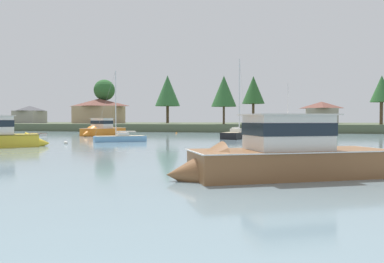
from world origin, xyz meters
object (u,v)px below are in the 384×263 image
object	(u,v)px
cruiser_wood	(270,163)
cruiser_yellow	(1,139)
sailboat_skyblue	(120,140)
dinghy_white	(36,135)
sailboat_black	(238,137)
mooring_buoy_white	(66,143)
mooring_buoy_orange	(176,133)
dinghy_teal	(92,132)
cruiser_orange	(100,132)

from	to	relation	value
cruiser_wood	cruiser_yellow	distance (m)	30.23
sailboat_skyblue	dinghy_white	size ratio (longest dim) A/B	2.21
sailboat_black	mooring_buoy_white	size ratio (longest dim) A/B	21.94
sailboat_black	dinghy_white	distance (m)	34.19
cruiser_wood	mooring_buoy_orange	world-z (taller)	cruiser_wood
dinghy_teal	mooring_buoy_white	size ratio (longest dim) A/B	6.18
cruiser_wood	mooring_buoy_orange	distance (m)	59.40
sailboat_black	cruiser_yellow	xyz separation A→B (m)	(-20.33, -23.67, 0.51)
cruiser_wood	sailboat_skyblue	bearing A→B (deg)	126.29
cruiser_wood	sailboat_black	distance (m)	38.62
cruiser_wood	sailboat_skyblue	size ratio (longest dim) A/B	1.19
cruiser_wood	mooring_buoy_white	world-z (taller)	cruiser_wood
cruiser_yellow	dinghy_teal	bearing A→B (deg)	106.11
sailboat_skyblue	mooring_buoy_white	size ratio (longest dim) A/B	16.47
cruiser_yellow	mooring_buoy_white	bearing A→B (deg)	61.94
dinghy_white	mooring_buoy_white	size ratio (longest dim) A/B	7.46
sailboat_skyblue	dinghy_teal	bearing A→B (deg)	123.72
dinghy_white	cruiser_orange	distance (m)	10.74
mooring_buoy_white	mooring_buoy_orange	bearing A→B (deg)	85.51
cruiser_yellow	cruiser_orange	size ratio (longest dim) A/B	0.86
cruiser_wood	dinghy_teal	world-z (taller)	cruiser_wood
cruiser_yellow	cruiser_orange	distance (m)	28.10
dinghy_teal	dinghy_white	world-z (taller)	dinghy_white
sailboat_skyblue	dinghy_teal	size ratio (longest dim) A/B	2.67
mooring_buoy_white	cruiser_orange	bearing A→B (deg)	107.41
mooring_buoy_white	cruiser_yellow	bearing A→B (deg)	-118.06
cruiser_wood	cruiser_orange	world-z (taller)	cruiser_wood
mooring_buoy_white	cruiser_wood	bearing A→B (deg)	-41.56
cruiser_orange	mooring_buoy_white	size ratio (longest dim) A/B	18.73
sailboat_black	sailboat_skyblue	distance (m)	17.64
cruiser_orange	sailboat_skyblue	bearing A→B (deg)	-56.11
dinghy_teal	mooring_buoy_orange	world-z (taller)	dinghy_teal
sailboat_black	cruiser_orange	distance (m)	24.21
sailboat_skyblue	mooring_buoy_white	xyz separation A→B (m)	(-4.04, -5.55, -0.11)
sailboat_black	sailboat_skyblue	xyz separation A→B (m)	(-12.99, -11.94, -0.06)
sailboat_black	dinghy_teal	xyz separation A→B (m)	(-31.91, 16.41, -0.13)
sailboat_black	mooring_buoy_white	bearing A→B (deg)	-134.24
dinghy_white	cruiser_orange	bearing A→B (deg)	15.62
cruiser_wood	cruiser_yellow	bearing A→B (deg)	151.47
dinghy_white	cruiser_yellow	xyz separation A→B (m)	(13.84, -25.00, 0.60)
cruiser_yellow	cruiser_wood	bearing A→B (deg)	-28.53
cruiser_wood	dinghy_teal	size ratio (longest dim) A/B	3.17
sailboat_black	cruiser_yellow	world-z (taller)	sailboat_black
dinghy_teal	sailboat_black	bearing A→B (deg)	-27.21
sailboat_skyblue	cruiser_wood	bearing A→B (deg)	-53.71
cruiser_wood	sailboat_skyblue	distance (m)	32.48
sailboat_black	cruiser_wood	bearing A→B (deg)	-80.71
cruiser_wood	mooring_buoy_orange	size ratio (longest dim) A/B	27.40
sailboat_skyblue	dinghy_white	distance (m)	24.99
dinghy_teal	cruiser_yellow	distance (m)	41.72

